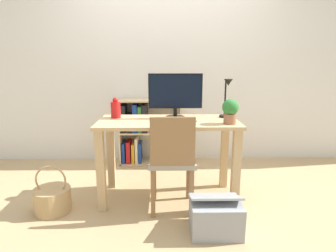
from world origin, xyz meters
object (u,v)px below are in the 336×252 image
(desk_lamp, at_px, (227,95))
(potted_plant, at_px, (230,110))
(bookshelf, at_px, (140,131))
(chair, at_px, (172,159))
(vase, at_px, (116,109))
(storage_box, at_px, (215,216))
(monitor, at_px, (175,93))
(keyboard, at_px, (174,120))
(basket, at_px, (52,199))

(desk_lamp, bearing_deg, potted_plant, -94.12)
(potted_plant, distance_m, bookshelf, 1.50)
(potted_plant, xyz_separation_m, chair, (-0.50, -0.09, -0.40))
(vase, height_order, storage_box, vase)
(desk_lamp, xyz_separation_m, chair, (-0.52, -0.33, -0.51))
(desk_lamp, bearing_deg, monitor, 176.50)
(potted_plant, height_order, chair, potted_plant)
(chair, bearing_deg, desk_lamp, 37.68)
(desk_lamp, xyz_separation_m, potted_plant, (-0.02, -0.24, -0.11))
(vase, height_order, chair, vase)
(storage_box, bearing_deg, keyboard, 118.70)
(chair, xyz_separation_m, storage_box, (0.33, -0.32, -0.35))
(desk_lamp, xyz_separation_m, storage_box, (-0.19, -0.66, -0.86))
(chair, xyz_separation_m, bookshelf, (-0.37, 1.23, -0.06))
(vase, bearing_deg, keyboard, -15.93)
(keyboard, distance_m, chair, 0.37)
(monitor, relative_size, vase, 2.58)
(keyboard, distance_m, bookshelf, 1.14)
(vase, xyz_separation_m, basket, (-0.52, -0.38, -0.74))
(bookshelf, bearing_deg, keyboard, -68.35)
(vase, bearing_deg, potted_plant, -15.60)
(vase, relative_size, desk_lamp, 0.53)
(storage_box, bearing_deg, monitor, 112.50)
(keyboard, height_order, vase, vase)
(desk_lamp, height_order, potted_plant, desk_lamp)
(monitor, relative_size, basket, 1.19)
(vase, relative_size, potted_plant, 0.91)
(chair, bearing_deg, keyboard, 88.24)
(monitor, xyz_separation_m, desk_lamp, (0.48, -0.03, -0.01))
(basket, distance_m, storage_box, 1.41)
(chair, bearing_deg, bookshelf, 111.70)
(keyboard, bearing_deg, bookshelf, 111.65)
(potted_plant, bearing_deg, basket, -176.64)
(bookshelf, relative_size, storage_box, 2.13)
(vase, distance_m, potted_plant, 1.07)
(monitor, bearing_deg, vase, 178.19)
(monitor, relative_size, potted_plant, 2.35)
(keyboard, bearing_deg, vase, 164.07)
(storage_box, bearing_deg, basket, 166.62)
(desk_lamp, xyz_separation_m, basket, (-1.57, -0.33, -0.88))
(monitor, bearing_deg, chair, -96.37)
(monitor, distance_m, keyboard, 0.27)
(monitor, distance_m, potted_plant, 0.55)
(vase, relative_size, storage_box, 0.50)
(chair, xyz_separation_m, basket, (-1.05, 0.00, -0.37))
(potted_plant, relative_size, chair, 0.25)
(potted_plant, height_order, storage_box, potted_plant)
(desk_lamp, relative_size, basket, 0.88)
(keyboard, height_order, desk_lamp, desk_lamp)
(vase, bearing_deg, bookshelf, 79.60)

